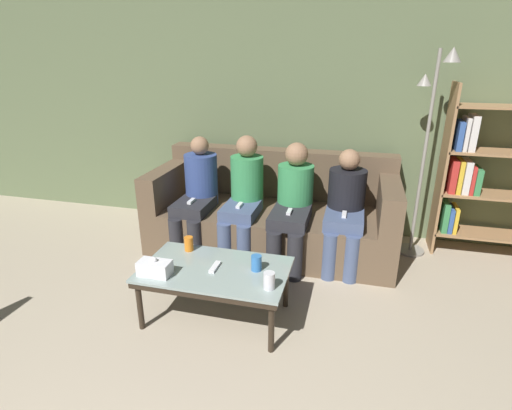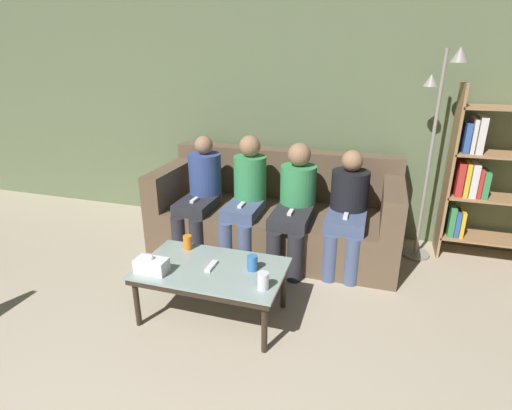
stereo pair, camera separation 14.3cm
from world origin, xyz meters
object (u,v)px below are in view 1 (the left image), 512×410
cup_far_center (269,281)px  seated_person_mid_left (244,194)px  couch (273,214)px  coffee_table (215,273)px  seated_person_left_end (197,192)px  standing_lamp (429,134)px  tissue_box (155,268)px  seated_person_right_end (345,206)px  game_remote (215,267)px  cup_near_right (256,263)px  cup_near_left (189,244)px  seated_person_mid_right (293,201)px  bookshelf (482,174)px

cup_far_center → seated_person_mid_left: size_ratio=0.10×
couch → coffee_table: 1.28m
seated_person_left_end → seated_person_mid_left: seated_person_mid_left is taller
couch → standing_lamp: (1.35, 0.18, 0.82)m
tissue_box → coffee_table: bearing=26.6°
seated_person_left_end → seated_person_right_end: 1.38m
seated_person_left_end → seated_person_mid_left: bearing=0.6°
game_remote → tissue_box: bearing=-153.4°
cup_near_right → seated_person_right_end: 1.14m
cup_near_left → seated_person_right_end: bearing=37.1°
standing_lamp → seated_person_left_end: standing_lamp is taller
standing_lamp → seated_person_right_end: standing_lamp is taller
standing_lamp → seated_person_left_end: (-2.04, -0.41, -0.57)m
couch → seated_person_left_end: seated_person_left_end is taller
tissue_box → seated_person_mid_right: size_ratio=0.21×
bookshelf → standing_lamp: bearing=-164.6°
couch → seated_person_right_end: (0.69, -0.22, 0.23)m
seated_person_left_end → cup_near_right: bearing=-49.9°
coffee_table → seated_person_mid_right: seated_person_mid_right is taller
couch → coffee_table: bearing=-96.3°
cup_far_center → seated_person_mid_left: seated_person_mid_left is taller
couch → bookshelf: size_ratio=1.46×
cup_near_left → seated_person_left_end: 0.88m
coffee_table → bookshelf: bearing=38.5°
tissue_box → bookshelf: bookshelf is taller
coffee_table → seated_person_left_end: 1.20m
seated_person_mid_left → seated_person_right_end: 0.92m
cup_near_right → seated_person_mid_right: size_ratio=0.10×
seated_person_left_end → cup_near_left: bearing=-72.3°
cup_far_center → bookshelf: bookshelf is taller
cup_near_left → game_remote: bearing=-36.2°
coffee_table → cup_near_right: cup_near_right is taller
game_remote → seated_person_right_end: 1.35m
cup_near_left → game_remote: size_ratio=0.73×
tissue_box → seated_person_left_end: seated_person_left_end is taller
coffee_table → cup_near_right: (0.29, 0.05, 0.10)m
couch → cup_near_right: (0.15, -1.22, 0.13)m
bookshelf → standing_lamp: 0.65m
seated_person_mid_left → standing_lamp: bearing=14.5°
couch → cup_far_center: couch is taller
coffee_table → seated_person_mid_left: seated_person_mid_left is taller
game_remote → standing_lamp: 2.20m
couch → cup_near_left: size_ratio=20.90×
game_remote → seated_person_right_end: (0.83, 1.05, 0.15)m
coffee_table → cup_near_left: 0.36m
standing_lamp → coffee_table: bearing=-135.7°
cup_near_right → seated_person_mid_left: size_ratio=0.10×
cup_far_center → standing_lamp: (1.06, 1.61, 0.68)m
cup_near_left → cup_far_center: cup_far_center is taller
cup_near_right → tissue_box: size_ratio=0.50×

